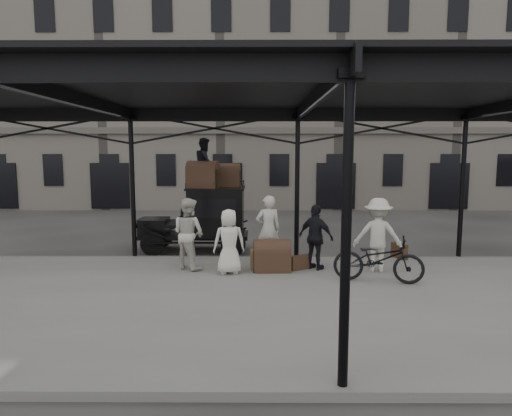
# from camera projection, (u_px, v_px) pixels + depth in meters

# --- Properties ---
(ground) EXTENTS (120.00, 120.00, 0.00)m
(ground) POSITION_uv_depth(u_px,v_px,m) (302.00, 279.00, 12.11)
(ground) COLOR #383533
(ground) RESTS_ON ground
(platform) EXTENTS (28.00, 8.00, 0.15)m
(platform) POSITION_uv_depth(u_px,v_px,m) (311.00, 301.00, 10.12)
(platform) COLOR slate
(platform) RESTS_ON ground
(canopy) EXTENTS (22.50, 9.00, 4.74)m
(canopy) POSITION_uv_depth(u_px,v_px,m) (313.00, 94.00, 9.83)
(canopy) COLOR black
(canopy) RESTS_ON ground
(building_frontage) EXTENTS (64.00, 8.00, 14.00)m
(building_frontage) POSITION_uv_depth(u_px,v_px,m) (277.00, 94.00, 29.10)
(building_frontage) COLOR slate
(building_frontage) RESTS_ON ground
(taxi) EXTENTS (3.65, 1.55, 2.18)m
(taxi) POSITION_uv_depth(u_px,v_px,m) (207.00, 216.00, 15.29)
(taxi) COLOR black
(taxi) RESTS_ON ground
(porter_left) EXTENTS (0.80, 0.60, 1.98)m
(porter_left) POSITION_uv_depth(u_px,v_px,m) (268.00, 230.00, 13.09)
(porter_left) COLOR beige
(porter_left) RESTS_ON platform
(porter_midleft) EXTENTS (1.21, 1.16, 1.96)m
(porter_midleft) POSITION_uv_depth(u_px,v_px,m) (189.00, 233.00, 12.50)
(porter_midleft) COLOR beige
(porter_midleft) RESTS_ON platform
(porter_centre) EXTENTS (0.92, 0.68, 1.72)m
(porter_centre) POSITION_uv_depth(u_px,v_px,m) (229.00, 241.00, 12.01)
(porter_centre) COLOR silver
(porter_centre) RESTS_ON platform
(porter_official) EXTENTS (1.09, 1.00, 1.79)m
(porter_official) POSITION_uv_depth(u_px,v_px,m) (316.00, 237.00, 12.42)
(porter_official) COLOR black
(porter_official) RESTS_ON platform
(porter_right) EXTENTS (1.41, 0.99, 1.99)m
(porter_right) POSITION_uv_depth(u_px,v_px,m) (378.00, 235.00, 12.22)
(porter_right) COLOR beige
(porter_right) RESTS_ON platform
(bicycle) EXTENTS (2.31, 1.28, 1.15)m
(bicycle) POSITION_uv_depth(u_px,v_px,m) (378.00, 259.00, 11.26)
(bicycle) COLOR black
(bicycle) RESTS_ON platform
(porter_roof) EXTENTS (0.68, 0.84, 1.63)m
(porter_roof) POSITION_uv_depth(u_px,v_px,m) (205.00, 163.00, 14.97)
(porter_roof) COLOR black
(porter_roof) RESTS_ON taxi
(steamer_trunk_roof_near) EXTENTS (1.11, 0.81, 0.73)m
(steamer_trunk_roof_near) POSITION_uv_depth(u_px,v_px,m) (203.00, 177.00, 14.88)
(steamer_trunk_roof_near) COLOR #452D20
(steamer_trunk_roof_near) RESTS_ON taxi
(steamer_trunk_roof_far) EXTENTS (0.91, 0.58, 0.65)m
(steamer_trunk_roof_far) POSITION_uv_depth(u_px,v_px,m) (227.00, 177.00, 15.33)
(steamer_trunk_roof_far) COLOR #452D20
(steamer_trunk_roof_far) RESTS_ON taxi
(steamer_trunk_platform) EXTENTS (1.01, 0.65, 0.73)m
(steamer_trunk_platform) POSITION_uv_depth(u_px,v_px,m) (272.00, 258.00, 12.32)
(steamer_trunk_platform) COLOR #452D20
(steamer_trunk_platform) RESTS_ON platform
(wicker_hamper) EXTENTS (0.64, 0.50, 0.50)m
(wicker_hamper) POSITION_uv_depth(u_px,v_px,m) (262.00, 260.00, 12.59)
(wicker_hamper) COLOR brown
(wicker_hamper) RESTS_ON platform
(suitcase_upright) EXTENTS (0.38, 0.61, 0.45)m
(suitcase_upright) POSITION_uv_depth(u_px,v_px,m) (399.00, 251.00, 13.80)
(suitcase_upright) COLOR #452D20
(suitcase_upright) RESTS_ON platform
(suitcase_flat) EXTENTS (0.60, 0.42, 0.40)m
(suitcase_flat) POSITION_uv_depth(u_px,v_px,m) (300.00, 262.00, 12.47)
(suitcase_flat) COLOR #452D20
(suitcase_flat) RESTS_ON platform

